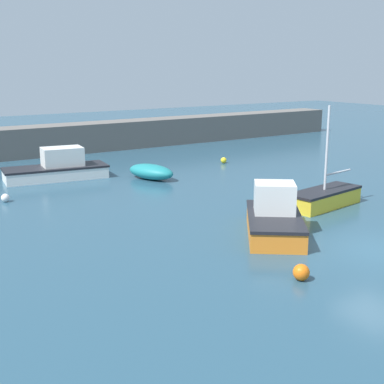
% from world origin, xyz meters
% --- Properties ---
extents(ground_plane, '(120.00, 120.00, 0.20)m').
position_xyz_m(ground_plane, '(0.00, 0.00, -0.10)').
color(ground_plane, '#284C60').
extents(harbor_breakwater, '(49.53, 2.50, 2.16)m').
position_xyz_m(harbor_breakwater, '(0.00, 27.13, 1.08)').
color(harbor_breakwater, '#66605B').
rests_on(harbor_breakwater, ground_plane).
extents(cabin_cruiser_white, '(6.14, 2.94, 1.84)m').
position_xyz_m(cabin_cruiser_white, '(-5.26, 18.35, 0.65)').
color(cabin_cruiser_white, white).
rests_on(cabin_cruiser_white, ground_plane).
extents(motorboat_with_cabin, '(4.40, 4.84, 2.03)m').
position_xyz_m(motorboat_with_cabin, '(-1.87, 3.43, 0.68)').
color(motorboat_with_cabin, orange).
rests_on(motorboat_with_cabin, ground_plane).
extents(sailboat_short_mast, '(4.32, 2.05, 4.73)m').
position_xyz_m(sailboat_short_mast, '(2.97, 5.31, 0.45)').
color(sailboat_short_mast, yellow).
rests_on(sailboat_short_mast, ground_plane).
extents(rowboat_white_midwater, '(2.34, 3.44, 0.88)m').
position_xyz_m(rowboat_white_midwater, '(-0.77, 15.24, 0.44)').
color(rowboat_white_midwater, teal).
rests_on(rowboat_white_midwater, ground_plane).
extents(mooring_buoy_white, '(0.41, 0.41, 0.41)m').
position_xyz_m(mooring_buoy_white, '(-9.31, 14.52, 0.20)').
color(mooring_buoy_white, white).
rests_on(mooring_buoy_white, ground_plane).
extents(mooring_buoy_orange, '(0.52, 0.52, 0.52)m').
position_xyz_m(mooring_buoy_orange, '(-4.29, -0.50, 0.26)').
color(mooring_buoy_orange, orange).
rests_on(mooring_buoy_orange, ground_plane).
extents(mooring_buoy_yellow, '(0.40, 0.40, 0.40)m').
position_xyz_m(mooring_buoy_yellow, '(5.91, 17.09, 0.20)').
color(mooring_buoy_yellow, yellow).
rests_on(mooring_buoy_yellow, ground_plane).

